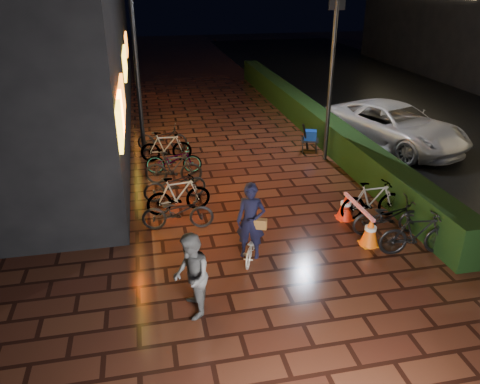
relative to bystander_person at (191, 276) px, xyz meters
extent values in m
plane|color=#381911|center=(2.38, 2.09, -0.80)|extent=(80.00, 80.00, 0.00)
cube|color=black|center=(5.68, 10.09, -0.30)|extent=(0.70, 20.00, 1.00)
imported|color=#4F4F51|center=(0.00, 0.00, 0.00)|extent=(0.62, 0.79, 1.59)
imported|color=#B8B8BD|center=(7.89, 7.52, -0.06)|extent=(4.18, 5.79, 1.46)
cube|color=yellow|center=(-1.07, 3.59, 1.80)|extent=(0.08, 2.00, 0.90)
cube|color=orange|center=(-1.07, 5.09, 1.80)|extent=(0.08, 3.00, 0.90)
cube|color=yellow|center=(-1.07, 11.09, 1.80)|extent=(0.08, 2.80, 0.90)
cube|color=orange|center=(-1.07, 16.09, 1.80)|extent=(0.08, 2.20, 0.90)
cylinder|color=black|center=(5.10, 6.78, 1.61)|extent=(0.15, 0.15, 4.81)
cube|color=black|center=(5.10, 6.78, 3.92)|extent=(0.47, 0.13, 0.32)
cylinder|color=black|center=(-0.65, 8.74, 1.84)|extent=(0.15, 0.15, 5.27)
imported|color=silver|center=(1.42, 1.54, -0.47)|extent=(0.87, 1.29, 0.64)
imported|color=black|center=(1.38, 1.46, 0.14)|extent=(0.70, 0.60, 1.64)
cube|color=brown|center=(1.55, 1.36, 0.11)|extent=(0.31, 0.23, 0.21)
cone|color=#FE5C0D|center=(4.11, 1.53, -0.45)|extent=(0.43, 0.43, 0.68)
cone|color=red|center=(4.08, 2.79, -0.45)|extent=(0.43, 0.43, 0.68)
cube|color=orange|center=(4.11, 1.53, -0.78)|extent=(0.38, 0.38, 0.03)
cube|color=#FF340D|center=(4.08, 2.79, -0.78)|extent=(0.38, 0.38, 0.03)
cube|color=red|center=(4.10, 2.16, -0.15)|extent=(0.10, 1.46, 0.07)
cube|color=black|center=(4.85, 7.54, -0.38)|extent=(0.69, 0.63, 0.04)
cylinder|color=black|center=(4.57, 7.44, -0.60)|extent=(0.04, 0.04, 0.39)
cylinder|color=black|center=(5.00, 7.29, -0.60)|extent=(0.04, 0.04, 0.39)
cylinder|color=black|center=(4.69, 7.79, -0.60)|extent=(0.04, 0.04, 0.39)
cylinder|color=black|center=(5.12, 7.64, -0.60)|extent=(0.04, 0.04, 0.39)
cube|color=#0B2F94|center=(4.85, 7.54, -0.20)|extent=(0.51, 0.47, 0.31)
cylinder|color=black|center=(4.65, 7.44, -0.23)|extent=(0.38, 0.33, 1.00)
imported|color=black|center=(0.05, 7.67, -0.31)|extent=(1.65, 0.56, 0.98)
imported|color=black|center=(0.13, 5.81, -0.31)|extent=(1.68, 0.69, 0.98)
imported|color=black|center=(-0.02, 8.74, -0.35)|extent=(1.75, 0.86, 0.88)
imported|color=black|center=(0.12, 3.97, -0.31)|extent=(1.68, 0.69, 0.98)
imported|color=black|center=(0.02, 3.15, -0.35)|extent=(1.73, 0.77, 0.88)
imported|color=black|center=(0.08, 4.77, -0.35)|extent=(1.74, 0.80, 0.88)
imported|color=black|center=(0.20, 6.60, -0.35)|extent=(1.73, 0.78, 0.88)
imported|color=black|center=(4.89, 0.98, -0.31)|extent=(1.67, 0.67, 0.98)
imported|color=black|center=(4.73, 1.91, -0.35)|extent=(1.71, 0.70, 0.88)
imported|color=black|center=(4.71, 2.69, -0.31)|extent=(1.64, 0.51, 0.98)
camera|label=1|loc=(-0.55, -6.67, 4.69)|focal=35.00mm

